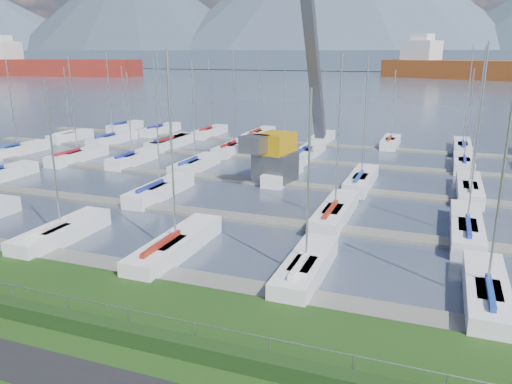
% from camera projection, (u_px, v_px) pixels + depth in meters
% --- Properties ---
extents(water, '(800.00, 540.00, 0.20)m').
position_uv_depth(water, '(426.00, 75.00, 254.47)').
color(water, '#414B5F').
extents(hedge, '(80.00, 0.70, 0.70)m').
position_uv_depth(hedge, '(145.00, 338.00, 19.43)').
color(hedge, '#1B3513').
rests_on(hedge, grass).
extents(fence, '(80.00, 0.04, 0.04)m').
position_uv_depth(fence, '(149.00, 314.00, 19.56)').
color(fence, gray).
rests_on(fence, grass).
extents(foothill, '(900.00, 80.00, 12.00)m').
position_uv_depth(foothill, '(431.00, 60.00, 315.86)').
color(foothill, '#49596B').
rests_on(foothill, water).
extents(mountains, '(1190.00, 360.00, 115.00)m').
position_uv_depth(mountains, '(450.00, 2.00, 369.65)').
color(mountains, '#485669').
rests_on(mountains, water).
extents(docks, '(90.00, 41.60, 0.25)m').
position_uv_depth(docks, '(312.00, 187.00, 43.39)').
color(docks, slate).
rests_on(docks, water).
extents(crane, '(4.69, 13.37, 22.35)m').
position_uv_depth(crane, '(285.00, 119.00, 44.53)').
color(crane, '#4F5256').
rests_on(crane, water).
extents(cargo_ship_west, '(85.19, 28.63, 21.50)m').
position_uv_depth(cargo_ship_west, '(48.00, 67.00, 243.91)').
color(cargo_ship_west, maroon).
rests_on(cargo_ship_west, water).
extents(cargo_ship_mid, '(99.54, 55.03, 21.50)m').
position_uv_depth(cargo_ship_mid, '(489.00, 70.00, 209.62)').
color(cargo_ship_mid, brown).
rests_on(cargo_ship_mid, water).
extents(sailboat_fleet, '(76.03, 49.39, 12.98)m').
position_uv_depth(sailboat_fleet, '(307.00, 118.00, 45.30)').
color(sailboat_fleet, white).
rests_on(sailboat_fleet, water).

